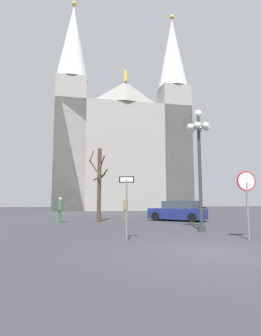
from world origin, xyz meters
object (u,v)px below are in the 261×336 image
at_px(stop_sign, 247,191).
at_px(pedestrian_walking, 60,207).
at_px(cathedral, 122,144).
at_px(one_way_arrow_sign, 127,201).
at_px(parked_car_near_navy, 178,211).
at_px(pedestrian_standing, 126,207).
at_px(street_lamp, 199,148).
at_px(parked_car_far_black, 185,208).
at_px(bare_tree, 99,183).

distance_m(stop_sign, pedestrian_walking, 12.32).
height_order(cathedral, one_way_arrow_sign, cathedral).
height_order(parked_car_near_navy, pedestrian_standing, pedestrian_standing).
bearing_deg(pedestrian_standing, stop_sign, -71.85).
bearing_deg(street_lamp, cathedral, 90.05).
bearing_deg(parked_car_far_black, parked_car_near_navy, -114.04).
bearing_deg(stop_sign, one_way_arrow_sign, 175.42).
distance_m(stop_sign, pedestrian_standing, 10.73).
bearing_deg(parked_car_near_navy, parked_car_far_black, 65.96).
bearing_deg(parked_car_far_black, pedestrian_walking, -146.42).
relative_size(cathedral, bare_tree, 6.43).
bearing_deg(one_way_arrow_sign, stop_sign, -4.58).
height_order(one_way_arrow_sign, pedestrian_standing, one_way_arrow_sign).
bearing_deg(parked_car_far_black, stop_sign, -102.60).
xyz_separation_m(cathedral, stop_sign, (0.62, -34.18, -8.96)).
relative_size(street_lamp, pedestrian_standing, 3.57).
bearing_deg(cathedral, pedestrian_standing, -96.45).
height_order(stop_sign, pedestrian_walking, stop_sign).
xyz_separation_m(stop_sign, parked_car_near_navy, (0.57, 9.86, -1.16)).
bearing_deg(bare_tree, cathedral, 79.13).
relative_size(stop_sign, pedestrian_walking, 1.54).
distance_m(street_lamp, pedestrian_standing, 8.28).
height_order(cathedral, pedestrian_standing, cathedral).
distance_m(street_lamp, pedestrian_walking, 10.21).
distance_m(cathedral, pedestrian_walking, 27.63).
bearing_deg(parked_car_near_navy, pedestrian_walking, -176.82).
xyz_separation_m(cathedral, one_way_arrow_sign, (-4.06, -33.80, -9.32)).
bearing_deg(pedestrian_standing, street_lamp, -69.07).
relative_size(one_way_arrow_sign, parked_car_far_black, 0.51).
bearing_deg(stop_sign, pedestrian_walking, 130.21).
bearing_deg(parked_car_near_navy, stop_sign, -93.29).
xyz_separation_m(parked_car_far_black, pedestrian_standing, (-7.18, -7.04, 0.34)).
xyz_separation_m(street_lamp, parked_car_near_navy, (1.16, 6.85, -3.47)).
xyz_separation_m(cathedral, parked_car_near_navy, (1.19, -24.32, -10.12)).
relative_size(one_way_arrow_sign, pedestrian_standing, 1.40).
bearing_deg(one_way_arrow_sign, bare_tree, 93.97).
bearing_deg(bare_tree, parked_car_near_navy, 1.76).
bearing_deg(street_lamp, parked_car_near_navy, 80.40).
height_order(cathedral, parked_car_far_black, cathedral).
bearing_deg(pedestrian_walking, bare_tree, 6.37).
bearing_deg(stop_sign, parked_car_near_navy, 86.71).
relative_size(parked_car_near_navy, parked_car_far_black, 0.91).
distance_m(parked_car_far_black, pedestrian_walking, 14.14).
distance_m(street_lamp, parked_car_near_navy, 7.77).
height_order(bare_tree, pedestrian_walking, bare_tree).
xyz_separation_m(stop_sign, bare_tree, (-5.32, 9.68, 0.93)).
bearing_deg(one_way_arrow_sign, parked_car_far_black, 63.14).
xyz_separation_m(bare_tree, pedestrian_standing, (1.99, 0.49, -1.74)).
bearing_deg(pedestrian_standing, parked_car_far_black, 44.44).
xyz_separation_m(parked_car_near_navy, pedestrian_walking, (-8.50, -0.47, 0.35)).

